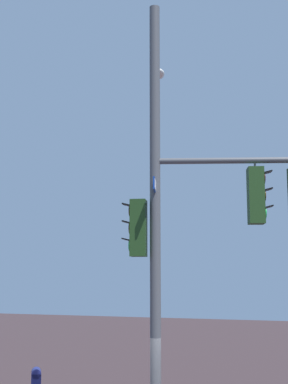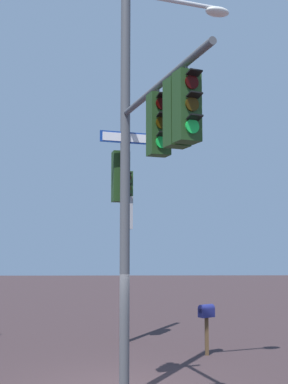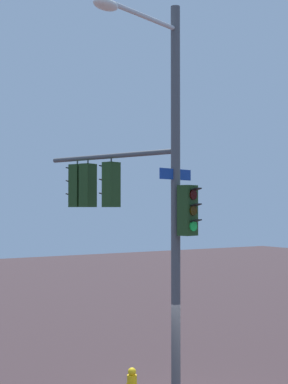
# 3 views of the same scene
# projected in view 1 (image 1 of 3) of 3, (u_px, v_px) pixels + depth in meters

# --- Properties ---
(main_signal_pole_assembly) EXTENTS (4.82, 3.01, 9.14)m
(main_signal_pole_assembly) POSITION_uv_depth(u_px,v_px,m) (208.00, 200.00, 10.97)
(main_signal_pole_assembly) COLOR #4C4F54
(main_signal_pole_assembly) RESTS_ON ground
(mailbox) EXTENTS (0.44, 0.50, 1.41)m
(mailbox) POSITION_uv_depth(u_px,v_px,m) (36.00, 381.00, 13.78)
(mailbox) COLOR #4C3823
(mailbox) RESTS_ON ground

